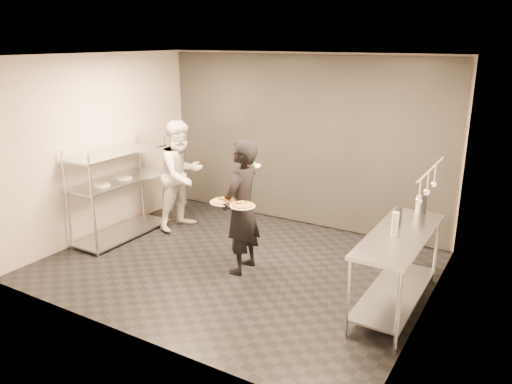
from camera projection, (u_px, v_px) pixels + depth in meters
The scene contains 13 objects.
room_shell at pixel (278, 150), 7.45m from camera, with size 5.00×4.00×2.80m.
pass_rack at pixel (119, 189), 7.72m from camera, with size 0.60×1.60×1.50m.
prep_counter at pixel (397, 257), 5.65m from camera, with size 0.60×1.80×0.92m.
utensil_rail at pixel (428, 183), 5.26m from camera, with size 0.07×1.20×0.31m.
waiter at pixel (242, 207), 6.49m from camera, with size 0.65×0.43×1.79m, color black.
chef at pixel (182, 175), 8.04m from camera, with size 0.86×0.67×1.78m, color white.
pizza_plate_near at pixel (223, 201), 6.32m from camera, with size 0.34×0.34×0.05m.
pizza_plate_far at pixel (243, 205), 6.15m from camera, with size 0.32×0.32×0.05m.
salad_plate at pixel (251, 164), 6.67m from camera, with size 0.26×0.26×0.07m.
pos_monitor at pixel (397, 216), 5.85m from camera, with size 0.05×0.24×0.17m, color black.
bottle_green at pixel (395, 224), 5.45m from camera, with size 0.08×0.08×0.28m, color #919D8F.
bottle_clear at pixel (419, 204), 6.18m from camera, with size 0.07×0.07×0.23m, color #919D8F.
bottle_dark at pixel (424, 205), 6.15m from camera, with size 0.07×0.07×0.24m, color black.
Camera 1 is at (3.44, -5.27, 3.01)m, focal length 35.00 mm.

